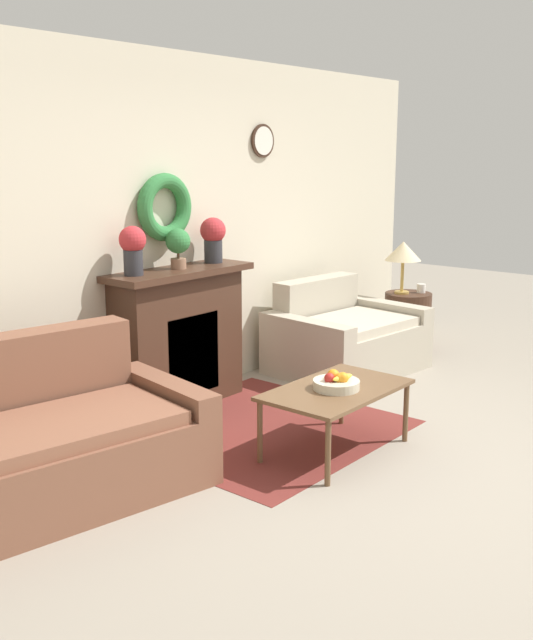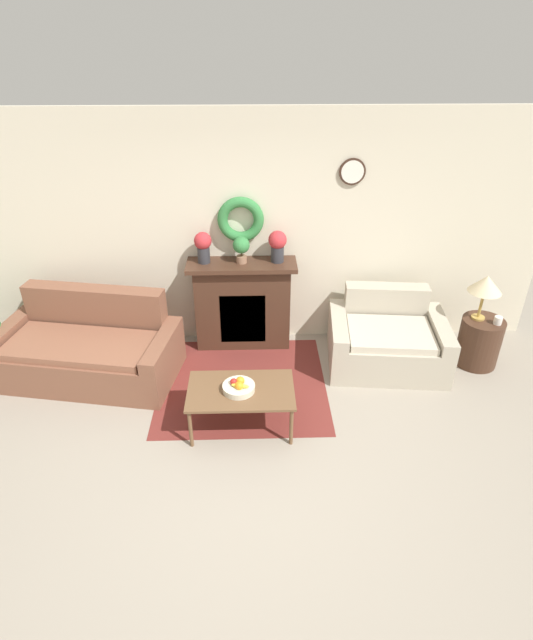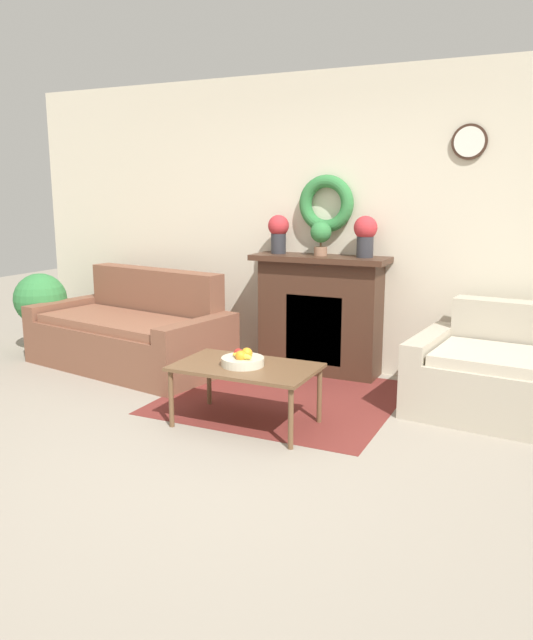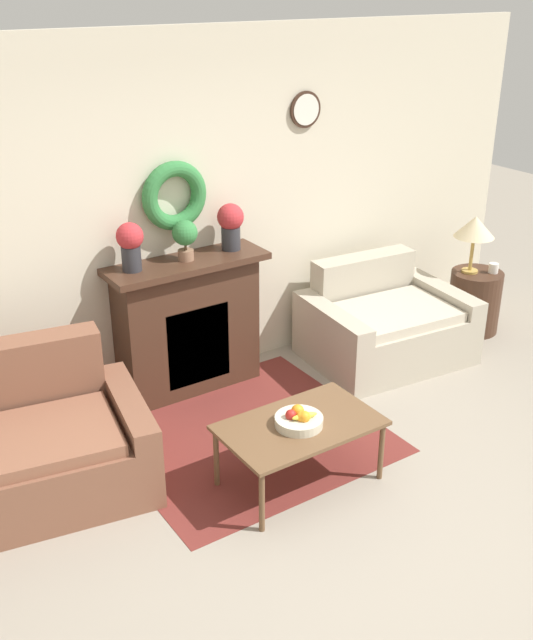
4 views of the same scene
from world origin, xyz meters
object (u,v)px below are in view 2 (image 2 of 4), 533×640
potted_plant_on_mantel (241,247)px  side_table_by_loveseat (479,342)px  loveseat_right (387,340)px  fruit_bowl (239,387)px  mug (498,320)px  coffee_table (241,393)px  vase_on_mantel_right (277,244)px  table_lamp (486,285)px  vase_on_mantel_left (203,245)px  couch_left (88,349)px  fireplace (243,304)px

potted_plant_on_mantel → side_table_by_loveseat: bearing=-10.3°
loveseat_right → fruit_bowl: 1.98m
loveseat_right → potted_plant_on_mantel: potted_plant_on_mantel is taller
fruit_bowl → mug: 2.96m
coffee_table → mug: size_ratio=11.30×
loveseat_right → side_table_by_loveseat: (1.04, -0.06, -0.01)m
loveseat_right → coffee_table: loveseat_right is taller
fruit_bowl → vase_on_mantel_right: vase_on_mantel_right is taller
table_lamp → vase_on_mantel_left: bearing=171.4°
loveseat_right → table_lamp: 1.20m
vase_on_mantel_left → couch_left: bearing=-156.3°
mug → coffee_table: bearing=-162.2°
mug → table_lamp: bearing=141.8°
table_lamp → vase_on_mantel_left: size_ratio=1.47×
vase_on_mantel_right → loveseat_right: bearing=-19.9°
table_lamp → mug: 0.43m
fruit_bowl → vase_on_mantel_right: bearing=74.1°
coffee_table → side_table_by_loveseat: side_table_by_loveseat is taller
coffee_table → fruit_bowl: size_ratio=3.29×
side_table_by_loveseat → table_lamp: size_ratio=1.09×
side_table_by_loveseat → vase_on_mantel_left: vase_on_mantel_left is taller
fruit_bowl → side_table_by_loveseat: bearing=20.2°
side_table_by_loveseat → table_lamp: 0.70m
fireplace → potted_plant_on_mantel: potted_plant_on_mantel is taller
table_lamp → fireplace: bearing=170.2°
side_table_by_loveseat → table_lamp: bearing=141.3°
vase_on_mantel_left → vase_on_mantel_right: size_ratio=0.98×
fireplace → couch_left: bearing=-161.9°
loveseat_right → fruit_bowl: size_ratio=4.53×
loveseat_right → vase_on_mantel_left: 2.33m
fireplace → vase_on_mantel_left: size_ratio=3.51×
potted_plant_on_mantel → vase_on_mantel_right: bearing=2.8°
fruit_bowl → potted_plant_on_mantel: size_ratio=1.00×
fireplace → table_lamp: table_lamp is taller
loveseat_right → coffee_table: (-1.64, -1.04, 0.11)m
vase_on_mantel_right → side_table_by_loveseat: bearing=-12.5°
couch_left → vase_on_mantel_left: bearing=33.7°
table_lamp → potted_plant_on_mantel: (-2.62, 0.44, 0.29)m
coffee_table → side_table_by_loveseat: size_ratio=1.76×
mug → potted_plant_on_mantel: bearing=168.5°
fireplace → table_lamp: 2.70m
fruit_bowl → vase_on_mantel_right: (0.43, 1.50, 0.81)m
loveseat_right → vase_on_mantel_left: (-2.06, 0.45, 1.00)m
coffee_table → vase_on_mantel_right: size_ratio=2.79×
vase_on_mantel_left → side_table_by_loveseat: bearing=-9.2°
fireplace → mug: size_ratio=13.98×
fireplace → potted_plant_on_mantel: (0.00, -0.01, 0.72)m
loveseat_right → table_lamp: table_lamp is taller
loveseat_right → mug: 1.20m
fruit_bowl → mug: bearing=18.0°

